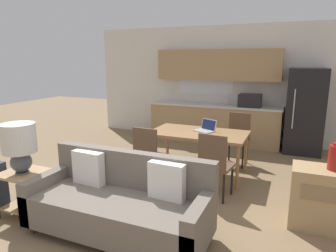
# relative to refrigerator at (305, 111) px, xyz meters

# --- Properties ---
(ground_plane) EXTENTS (20.00, 20.00, 0.00)m
(ground_plane) POSITION_rel_refrigerator_xyz_m (-1.93, -4.22, -0.88)
(ground_plane) COLOR #7F6647
(wall_back) EXTENTS (6.40, 0.07, 2.70)m
(wall_back) POSITION_rel_refrigerator_xyz_m (-1.93, 0.41, 0.48)
(wall_back) COLOR silver
(wall_back) RESTS_ON ground_plane
(kitchen_counter) EXTENTS (3.03, 0.65, 2.15)m
(kitchen_counter) POSITION_rel_refrigerator_xyz_m (-1.91, 0.11, -0.03)
(kitchen_counter) COLOR tan
(kitchen_counter) RESTS_ON ground_plane
(refrigerator) EXTENTS (0.73, 0.75, 1.75)m
(refrigerator) POSITION_rel_refrigerator_xyz_m (0.00, 0.00, 0.00)
(refrigerator) COLOR black
(refrigerator) RESTS_ON ground_plane
(dining_table) EXTENTS (1.59, 0.90, 0.73)m
(dining_table) POSITION_rel_refrigerator_xyz_m (-1.65, -2.04, -0.21)
(dining_table) COLOR olive
(dining_table) RESTS_ON ground_plane
(couch) EXTENTS (2.03, 0.80, 0.89)m
(couch) POSITION_rel_refrigerator_xyz_m (-1.89, -4.11, -0.52)
(couch) COLOR #3D2D1E
(couch) RESTS_ON ground_plane
(side_table) EXTENTS (0.49, 0.49, 0.57)m
(side_table) POSITION_rel_refrigerator_xyz_m (-3.22, -4.23, -0.49)
(side_table) COLOR tan
(side_table) RESTS_ON ground_plane
(table_lamp) EXTENTS (0.39, 0.39, 0.61)m
(table_lamp) POSITION_rel_refrigerator_xyz_m (-3.18, -4.26, 0.06)
(table_lamp) COLOR #4C515B
(table_lamp) RESTS_ON side_table
(vase) EXTENTS (0.15, 0.15, 0.31)m
(vase) POSITION_rel_refrigerator_xyz_m (0.25, -3.08, -0.02)
(vase) COLOR maroon
(vase) RESTS_ON credenza
(dining_chair_far_right) EXTENTS (0.45, 0.45, 0.95)m
(dining_chair_far_right) POSITION_rel_refrigerator_xyz_m (-1.14, -1.26, -0.35)
(dining_chair_far_right) COLOR brown
(dining_chair_far_right) RESTS_ON ground_plane
(dining_chair_near_left) EXTENTS (0.45, 0.45, 0.95)m
(dining_chair_near_left) POSITION_rel_refrigerator_xyz_m (-2.16, -2.87, -0.35)
(dining_chair_near_left) COLOR brown
(dining_chair_near_left) RESTS_ON ground_plane
(dining_chair_near_right) EXTENTS (0.47, 0.47, 0.95)m
(dining_chair_near_right) POSITION_rel_refrigerator_xyz_m (-1.15, -2.86, -0.35)
(dining_chair_near_right) COLOR brown
(dining_chair_near_right) RESTS_ON ground_plane
(laptop) EXTENTS (0.40, 0.37, 0.20)m
(laptop) POSITION_rel_refrigerator_xyz_m (-1.56, -1.92, -0.10)
(laptop) COLOR #B7BABC
(laptop) RESTS_ON dining_table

